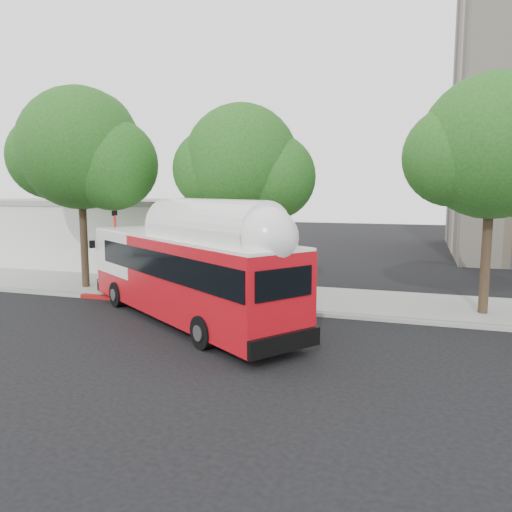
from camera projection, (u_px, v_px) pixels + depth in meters
The scene contains 10 objects.
ground at pixel (210, 337), 16.68m from camera, with size 120.00×120.00×0.00m, color black.
sidewalk at pixel (266, 296), 22.79m from camera, with size 60.00×5.00×0.15m, color gray.
curb_strip at pixel (248, 308), 20.34m from camera, with size 60.00×0.30×0.15m, color gray.
red_curb_segment at pixel (181, 303), 21.26m from camera, with size 10.00×0.32×0.16m, color maroon.
street_tree_left at pixel (89, 153), 23.68m from camera, with size 6.67×5.80×9.74m.
street_tree_mid at pixel (251, 166), 21.79m from camera, with size 5.75×5.00×8.62m.
street_tree_right at pixel (505, 152), 18.47m from camera, with size 6.21×5.40×9.18m.
low_commercial_bldg at pixel (102, 230), 33.90m from camera, with size 16.20×10.20×4.25m.
transit_bus at pixel (185, 276), 18.39m from camera, with size 11.38×8.92×3.68m.
signal_pole at pixel (116, 253), 22.53m from camera, with size 0.11×0.38×3.97m.
Camera 1 is at (6.51, -14.89, 4.87)m, focal length 35.00 mm.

